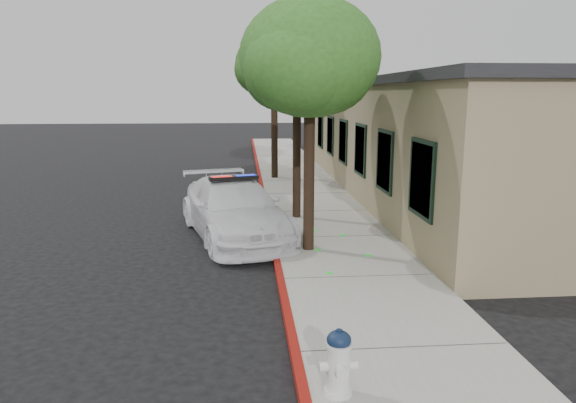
# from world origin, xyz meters

# --- Properties ---
(ground) EXTENTS (120.00, 120.00, 0.00)m
(ground) POSITION_xyz_m (0.00, 0.00, 0.00)
(ground) COLOR black
(ground) RESTS_ON ground
(sidewalk) EXTENTS (3.20, 60.00, 0.15)m
(sidewalk) POSITION_xyz_m (1.60, 3.00, 0.07)
(sidewalk) COLOR gray
(sidewalk) RESTS_ON ground
(red_curb) EXTENTS (0.14, 60.00, 0.16)m
(red_curb) POSITION_xyz_m (0.06, 3.00, 0.08)
(red_curb) COLOR #9E1B11
(red_curb) RESTS_ON ground
(clapboard_building) EXTENTS (7.30, 20.89, 4.24)m
(clapboard_building) POSITION_xyz_m (6.69, 9.00, 2.13)
(clapboard_building) COLOR #8E795D
(clapboard_building) RESTS_ON ground
(police_car) EXTENTS (3.48, 5.68, 1.66)m
(police_car) POSITION_xyz_m (-0.90, 3.68, 0.77)
(police_car) COLOR white
(police_car) RESTS_ON ground
(fire_hydrant) EXTENTS (0.47, 0.41, 0.84)m
(fire_hydrant) POSITION_xyz_m (0.47, -4.10, 0.57)
(fire_hydrant) COLOR silver
(fire_hydrant) RESTS_ON sidewalk
(street_tree_near) EXTENTS (3.11, 3.24, 5.69)m
(street_tree_near) POSITION_xyz_m (0.87, 1.96, 4.40)
(street_tree_near) COLOR black
(street_tree_near) RESTS_ON sidewalk
(street_tree_mid) EXTENTS (2.99, 2.83, 5.41)m
(street_tree_mid) POSITION_xyz_m (0.92, 5.30, 4.23)
(street_tree_mid) COLOR black
(street_tree_mid) RESTS_ON sidewalk
(street_tree_far) EXTENTS (3.50, 3.28, 6.20)m
(street_tree_far) POSITION_xyz_m (0.74, 12.79, 4.81)
(street_tree_far) COLOR black
(street_tree_far) RESTS_ON sidewalk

